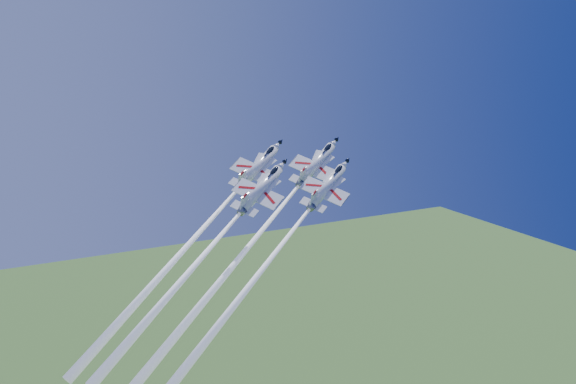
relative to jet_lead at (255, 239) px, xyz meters
name	(u,v)px	position (x,y,z in m)	size (l,w,h in m)	color
jet_lead	(255,239)	(0.00, 0.00, 0.00)	(40.96, 28.42, 42.44)	silver
jet_left	(195,237)	(-9.69, 4.83, 0.52)	(39.15, 26.99, 40.17)	silver
jet_right	(270,259)	(-0.07, -6.71, -1.76)	(37.76, 26.07, 38.83)	silver
jet_slot	(207,252)	(-10.48, -3.15, 0.11)	(34.80, 23.71, 35.06)	silver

